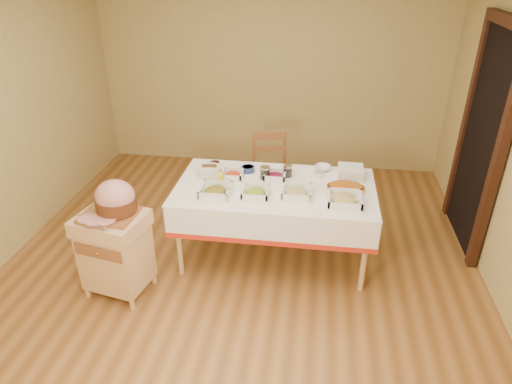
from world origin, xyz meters
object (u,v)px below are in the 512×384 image
Objects in this scene: preserve_jar_left at (265,173)px; brass_platter at (346,187)px; dining_table at (275,202)px; dining_chair at (271,173)px; ham_on_board at (114,201)px; butcher_cart at (115,249)px; preserve_jar_right at (288,171)px; mustard_bottle at (220,180)px; plate_stack at (350,172)px; bread_basket at (210,171)px.

brass_platter is (0.75, -0.12, -0.03)m from preserve_jar_left.
dining_table is 2.01× the size of dining_chair.
ham_on_board reaches higher than brass_platter.
dining_chair is at bearing 54.77° from ham_on_board.
butcher_cart is 0.46m from ham_on_board.
ham_on_board is at bearing -145.69° from preserve_jar_right.
preserve_jar_right is at bearing 67.28° from dining_table.
dining_table is 0.32m from preserve_jar_right.
dining_table is 1.48m from butcher_cart.
brass_platter is (1.13, 0.12, -0.05)m from mustard_bottle.
plate_stack is at bearing 23.57° from dining_table.
plate_stack is (1.34, 0.15, 0.01)m from bread_basket.
preserve_jar_left is at bearing 32.04° from mustard_bottle.
mustard_bottle is (0.74, 0.59, -0.05)m from ham_on_board.
preserve_jar_right is at bearing 5.73° from bread_basket.
dining_chair is at bearing 132.01° from brass_platter.
ham_on_board reaches higher than preserve_jar_left.
mustard_bottle is at bearing -110.29° from dining_chair.
butcher_cart is at bearing -141.96° from ham_on_board.
bread_basket is at bearing 54.87° from ham_on_board.
preserve_jar_right is 0.48× the size of plate_stack.
plate_stack is at bearing 18.40° from mustard_bottle.
plate_stack is at bearing 27.08° from ham_on_board.
dining_table is 0.90m from dining_chair.
dining_chair is at bearing 98.55° from dining_table.
preserve_jar_left is at bearing -159.05° from preserve_jar_right.
preserve_jar_right is 0.58m from brass_platter.
mustard_bottle reaches higher than dining_table.
ham_on_board is (-1.10, -1.56, 0.42)m from dining_chair.
dining_table is at bearing -112.72° from preserve_jar_right.
mustard_bottle reaches higher than bread_basket.
dining_chair is 0.81m from preserve_jar_left.
butcher_cart is at bearing -141.57° from mustard_bottle.
dining_chair reaches higher than bread_basket.
butcher_cart is 1.50m from preserve_jar_left.
butcher_cart is at bearing -150.69° from dining_table.
dining_chair is 0.96m from bread_basket.
bread_basket is at bearing 174.51° from brass_platter.
preserve_jar_right is at bearing 34.31° from ham_on_board.
bread_basket is (-0.52, -0.73, 0.34)m from dining_chair.
preserve_jar_right is 0.68× the size of mustard_bottle.
plate_stack is at bearing 7.31° from preserve_jar_right.
plate_stack is at bearing 6.44° from bread_basket.
mustard_bottle is 0.49× the size of brass_platter.
ham_on_board reaches higher than butcher_cart.
brass_platter is (0.64, 0.03, 0.18)m from dining_table.
preserve_jar_right reaches higher than brass_platter.
ham_on_board reaches higher than preserve_jar_right.
mustard_bottle is 1.14m from brass_platter.
dining_table is 0.55m from mustard_bottle.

